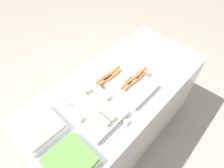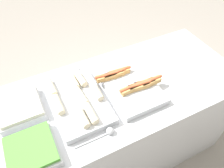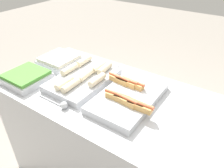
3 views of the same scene
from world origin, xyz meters
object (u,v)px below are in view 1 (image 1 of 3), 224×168
tray_side_back (41,128)px  tray_wraps (89,105)px  tray_side_front (70,162)px  serving_spoon_near (124,124)px  tray_hotdogs (122,80)px  serving_spoon_far (74,82)px

tray_side_back → tray_wraps: bearing=-16.5°
tray_side_front → serving_spoon_near: size_ratio=1.11×
tray_wraps → tray_side_back: 0.36m
tray_hotdogs → serving_spoon_near: bearing=-137.0°
tray_side_front → tray_wraps: bearing=32.3°
tray_wraps → serving_spoon_far: bearing=74.8°
tray_hotdogs → tray_side_back: bearing=171.3°
tray_side_back → serving_spoon_far: 0.46m
tray_hotdogs → tray_wraps: bearing=178.9°
serving_spoon_near → serving_spoon_far: same height
serving_spoon_far → tray_wraps: bearing=-105.2°
tray_side_front → serving_spoon_far: tray_side_front is taller
tray_wraps → serving_spoon_near: (0.07, -0.29, -0.02)m
tray_wraps → tray_side_back: (-0.35, 0.10, -0.00)m
tray_side_front → serving_spoon_far: size_ratio=1.02×
tray_hotdogs → tray_side_front: bearing=-163.5°
tray_side_back → serving_spoon_far: bearing=22.7°
tray_hotdogs → tray_wraps: size_ratio=1.06×
tray_hotdogs → serving_spoon_far: (-0.30, 0.29, -0.02)m
tray_hotdogs → tray_wraps: 0.37m
tray_side_back → serving_spoon_near: 0.58m
tray_wraps → serving_spoon_far: size_ratio=1.87×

